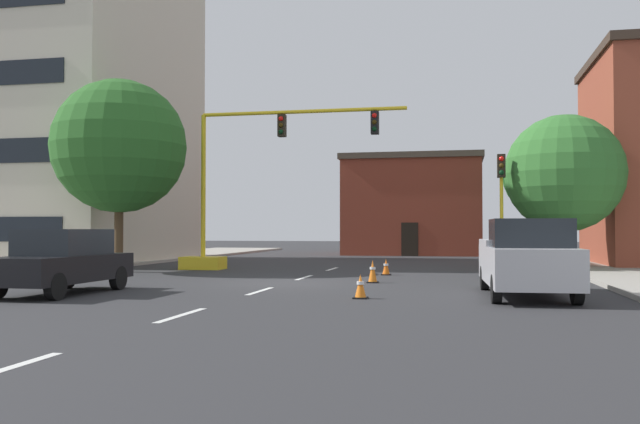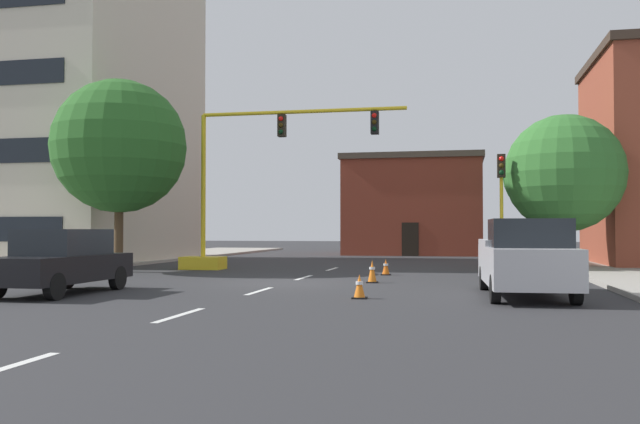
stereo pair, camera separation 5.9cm
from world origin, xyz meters
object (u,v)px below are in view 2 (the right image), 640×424
sedan_black_near_left (62,261)px  traffic_cone_roadside_b (372,272)px  tree_left_near (119,146)px  traffic_light_pole_right (501,185)px  pickup_truck_silver (525,259)px  tree_right_mid (564,173)px  traffic_signal_gantry (231,217)px  tree_right_far (542,177)px  traffic_cone_roadside_c (386,267)px  traffic_cone_roadside_a (359,287)px

sedan_black_near_left → traffic_cone_roadside_b: sedan_black_near_left is taller
tree_left_near → sedan_black_near_left: 10.47m
traffic_light_pole_right → pickup_truck_silver: bearing=-90.0°
tree_right_mid → traffic_light_pole_right: bearing=-155.4°
traffic_signal_gantry → traffic_cone_roadside_b: (6.91, -6.05, -1.92)m
pickup_truck_silver → traffic_signal_gantry: bearing=139.1°
tree_right_far → traffic_cone_roadside_c: (-7.35, -14.79, -4.47)m
pickup_truck_silver → traffic_cone_roadside_c: 8.86m
traffic_signal_gantry → pickup_truck_silver: bearing=-40.9°
tree_left_near → traffic_cone_roadside_c: size_ratio=12.79×
traffic_signal_gantry → traffic_cone_roadside_a: size_ratio=16.04×
traffic_signal_gantry → traffic_cone_roadside_c: size_ratio=15.87×
tree_right_far → pickup_truck_silver: bearing=-97.4°
traffic_signal_gantry → pickup_truck_silver: size_ratio=1.79×
pickup_truck_silver → tree_left_near: bearing=154.4°
traffic_signal_gantry → traffic_cone_roadside_a: bearing=-56.9°
tree_left_near → sedan_black_near_left: (3.18, -9.02, -4.25)m
tree_left_near → traffic_light_pole_right: bearing=11.1°
tree_left_near → tree_right_far: tree_left_near is taller
tree_left_near → traffic_cone_roadside_a: (11.21, -8.65, -4.84)m
traffic_light_pole_right → tree_right_far: bearing=76.4°
pickup_truck_silver → sedan_black_near_left: pickup_truck_silver is taller
pickup_truck_silver → traffic_cone_roadside_a: size_ratio=8.98×
tree_right_far → traffic_cone_roadside_a: (-7.03, -23.75, -4.47)m
traffic_signal_gantry → traffic_cone_roadside_b: bearing=-41.2°
tree_right_far → pickup_truck_silver: (-2.93, -22.45, -3.79)m
pickup_truck_silver → traffic_cone_roadside_a: bearing=-162.4°
tree_right_mid → traffic_cone_roadside_c: bearing=-151.0°
traffic_signal_gantry → tree_right_mid: bearing=7.0°
traffic_cone_roadside_c → traffic_cone_roadside_a: bearing=-88.0°
traffic_cone_roadside_c → traffic_signal_gantry: bearing=162.5°
sedan_black_near_left → traffic_cone_roadside_b: (7.69, 5.48, -0.52)m
traffic_cone_roadside_b → sedan_black_near_left: bearing=-144.6°
tree_right_far → traffic_cone_roadside_b: bearing=-111.6°
tree_right_far → pickup_truck_silver: 22.96m
pickup_truck_silver → traffic_cone_roadside_c: (-4.42, 7.66, -0.67)m
tree_right_mid → tree_right_far: size_ratio=0.94×
tree_left_near → traffic_cone_roadside_c: tree_left_near is taller
traffic_light_pole_right → pickup_truck_silver: traffic_light_pole_right is taller
tree_right_mid → sedan_black_near_left: bearing=-138.1°
tree_right_far → traffic_cone_roadside_a: bearing=-106.5°
traffic_signal_gantry → traffic_light_pole_right: (11.36, 0.51, 1.24)m
traffic_cone_roadside_b → traffic_cone_roadside_a: bearing=-86.2°
traffic_light_pole_right → traffic_cone_roadside_c: 6.11m
pickup_truck_silver → traffic_cone_roadside_a: (-4.10, -1.30, -0.68)m
traffic_signal_gantry → tree_left_near: (-3.96, -2.50, 2.85)m
tree_left_near → traffic_cone_roadside_a: bearing=-37.6°
traffic_cone_roadside_b → tree_right_far: bearing=68.4°
pickup_truck_silver → traffic_cone_roadside_a: pickup_truck_silver is taller
pickup_truck_silver → traffic_cone_roadside_c: pickup_truck_silver is taller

